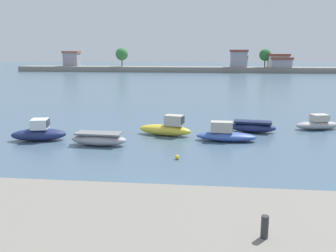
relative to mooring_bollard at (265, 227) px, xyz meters
name	(u,v)px	position (x,y,z in m)	size (l,w,h in m)	color
ground_plane	(154,203)	(-4.16, 7.27, -2.73)	(400.00, 400.00, 0.00)	#476075
mooring_bollard	(265,227)	(0.00, 0.00, 0.00)	(0.21, 0.21, 0.65)	#2D2D33
moored_boat_0	(39,133)	(-15.56, 18.63, -2.08)	(4.76, 2.64, 1.83)	navy
moored_boat_1	(99,139)	(-10.14, 17.69, -2.23)	(4.61, 1.86, 1.04)	#9E9EA3
moored_boat_2	(167,128)	(-5.14, 21.62, -2.08)	(5.00, 2.43, 1.86)	yellow
moored_boat_3	(225,135)	(-0.04, 20.19, -2.19)	(5.05, 1.85, 1.63)	#3856A8
moored_boat_4	(252,127)	(2.59, 23.72, -2.23)	(4.37, 1.97, 1.04)	navy
moored_boat_5	(318,124)	(8.94, 25.64, -2.20)	(4.54, 2.51, 1.44)	#9E9EA3
mooring_buoy_0	(177,157)	(-3.61, 14.62, -2.58)	(0.31, 0.31, 0.31)	yellow
mooring_buoy_1	(41,183)	(-10.79, 8.81, -2.53)	(0.41, 0.41, 0.41)	red
distant_shoreline	(203,67)	(-3.06, 114.36, -0.93)	(125.74, 8.72, 8.08)	gray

